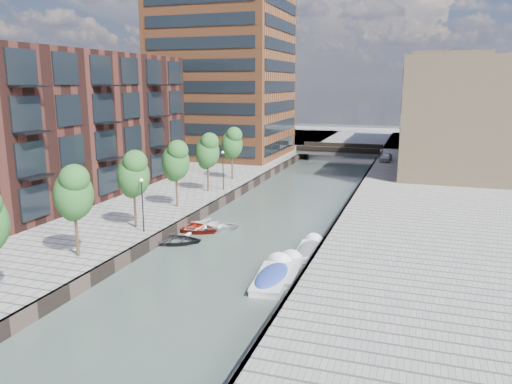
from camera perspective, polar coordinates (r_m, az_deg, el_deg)
The scene contains 25 objects.
water at distance 50.73m, azimuth 3.82°, elevation -1.40°, with size 300.00×300.00×0.00m, color #38473F.
quay_left at distance 68.88m, azimuth -26.55°, elevation 1.41°, with size 60.00×140.00×1.00m, color gray.
quay_right at distance 49.23m, azimuth 22.17°, elevation -2.14°, with size 20.00×140.00×1.00m, color gray.
quay_wall_left at distance 52.43m, azimuth -2.63°, elevation -0.37°, with size 0.25×140.00×1.00m, color #332823.
quay_wall_right at distance 49.48m, azimuth 10.68°, elevation -1.35°, with size 0.25×140.00×1.00m, color #332823.
far_closure at distance 109.03m, azimuth 11.88°, elevation 6.04°, with size 80.00×40.00×1.00m, color gray.
apartment_block at distance 49.83m, azimuth -22.28°, elevation 6.79°, with size 8.00×38.00×14.00m, color black.
tower at distance 78.49m, azimuth -3.68°, elevation 15.24°, with size 18.00×18.00×30.00m, color brown.
tan_block_near at distance 69.93m, azimuth 21.63°, elevation 8.20°, with size 12.00×25.00×14.00m, color tan.
tan_block_far at distance 95.83m, azimuth 20.92°, elevation 9.76°, with size 12.00×20.00×16.00m, color tan.
bridge at distance 81.36m, azimuth 9.57°, elevation 4.68°, with size 13.00×6.00×1.30m.
tree_2 at distance 33.76m, azimuth -20.15°, elevation 0.07°, with size 2.50×2.50×5.95m.
tree_3 at distance 39.35m, azimuth -13.86°, elevation 2.14°, with size 2.50×2.50×5.95m.
tree_4 at distance 45.34m, azimuth -9.17°, elevation 3.66°, with size 2.50×2.50×5.95m.
tree_5 at distance 51.58m, azimuth -5.58°, elevation 4.80°, with size 2.50×2.50×5.95m.
tree_6 at distance 58.00m, azimuth -2.77°, elevation 5.68°, with size 2.50×2.50×5.95m.
lamp_1 at distance 38.20m, azimuth -12.86°, elevation -0.87°, with size 0.24×0.24×4.12m.
lamp_2 at distance 52.25m, azimuth -3.79°, elevation 2.94°, with size 0.24×0.24×4.12m.
sloop_2 at distance 41.97m, azimuth -7.34°, elevation -4.42°, with size 3.47×4.86×1.01m, color maroon.
sloop_3 at distance 42.18m, azimuth -5.36°, elevation -4.29°, with size 3.69×5.17×1.07m, color white.
sloop_4 at distance 39.04m, azimuth -9.50°, elevation -5.79°, with size 3.23×4.52×0.94m, color black.
motorboat_2 at distance 32.93m, azimuth 3.51°, elevation -8.96°, with size 2.06×4.97×1.62m.
motorboat_3 at distance 31.66m, azimuth 1.97°, elevation -9.60°, with size 2.41×5.55×1.79m.
motorboat_4 at distance 36.70m, azimuth 6.12°, elevation -6.57°, with size 1.80×4.68×1.54m.
car at distance 74.32m, azimuth 14.63°, elevation 3.92°, with size 1.50×3.72×1.27m, color silver.
Camera 1 is at (12.31, -7.71, 12.07)m, focal length 35.00 mm.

